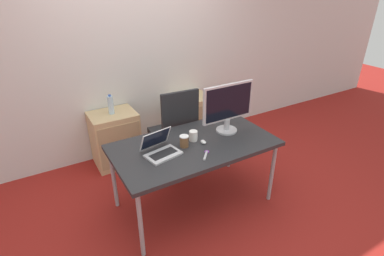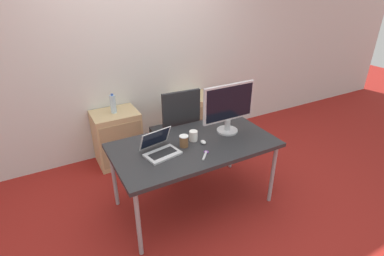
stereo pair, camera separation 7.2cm
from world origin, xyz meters
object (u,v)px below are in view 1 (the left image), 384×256
Objects in this scene: office_chair at (174,139)px; water_bottle at (111,105)px; coffee_cup_white at (193,136)px; mouse at (203,142)px; monitor at (228,107)px; laptop_center at (161,149)px; cabinet_left at (115,138)px; coffee_cup_brown at (184,141)px; cabinet_right at (191,120)px.

water_bottle is (-0.59, 0.49, 0.40)m from office_chair.
coffee_cup_white is (-0.11, -0.64, 0.37)m from office_chair.
water_bottle is 1.34m from mouse.
water_bottle is 1.45m from monitor.
monitor reaches higher than laptop_center.
monitor is at bearing -51.79° from cabinet_left.
laptop_center reaches higher than coffee_cup_brown.
cabinet_right is 6.12× the size of coffee_cup_brown.
coffee_cup_brown is (0.35, -1.19, 0.44)m from cabinet_left.
cabinet_right is 1.19× the size of monitor.
monitor is (-0.22, -1.13, 0.66)m from cabinet_right.
mouse is at bearing -66.36° from cabinet_left.
cabinet_right is at bearing 43.64° from office_chair.
mouse is at bearing -114.86° from cabinet_right.
water_bottle reaches higher than cabinet_right.
cabinet_left is at bearing 140.46° from office_chair.
laptop_center is 0.38m from coffee_cup_white.
coffee_cup_white reaches higher than cabinet_left.
office_chair is 1.56× the size of cabinet_left.
mouse is at bearing -164.18° from monitor.
water_bottle is at bearing 179.89° from cabinet_right.
cabinet_right is at bearing -0.11° from water_bottle.
office_chair is at bearing -136.36° from cabinet_right.
mouse reaches higher than cabinet_left.
water_bottle is 1.19m from laptop_center.
coffee_cup_white is at bearing -66.73° from cabinet_left.
coffee_cup_brown reaches higher than coffee_cup_white.
laptop_center is (-1.00, -1.18, 0.43)m from cabinet_right.
cabinet_left is 1.58m from monitor.
office_chair is 10.51× the size of coffee_cup_white.
coffee_cup_white is (-0.62, -1.13, 0.43)m from cabinet_right.
coffee_cup_brown is at bearing -122.49° from cabinet_right.
cabinet_left is at bearing 180.00° from cabinet_right.
monitor is (0.89, -1.13, 0.66)m from cabinet_left.
water_bottle is at bearing 128.16° from monitor.
coffee_cup_white is at bearing -99.66° from office_chair.
mouse is 0.63× the size of coffee_cup_brown.
cabinet_right is 1.41m from mouse.
cabinet_right is 6.75× the size of coffee_cup_white.
cabinet_left is 9.71× the size of mouse.
office_chair is 0.83m from coffee_cup_brown.
monitor is at bearing -0.26° from coffee_cup_white.
cabinet_left is at bearing -90.00° from water_bottle.
cabinet_left is 2.86× the size of water_bottle.
monitor is at bearing 15.82° from mouse.
monitor is 5.12× the size of coffee_cup_brown.
coffee_cup_white is 0.91× the size of coffee_cup_brown.
coffee_cup_white is at bearing -66.77° from water_bottle.
water_bottle is 1.23m from coffee_cup_white.
office_chair is at bearing 80.34° from coffee_cup_white.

